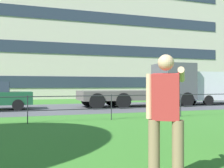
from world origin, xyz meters
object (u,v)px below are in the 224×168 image
(flatbed_truck_far_left, at_px, (153,87))
(panel_van_left, at_px, (218,86))
(apartment_building_background, at_px, (70,28))
(person_thrower, at_px, (166,115))

(flatbed_truck_far_left, height_order, panel_van_left, flatbed_truck_far_left)
(panel_van_left, relative_size, apartment_building_background, 0.13)
(apartment_building_background, bearing_deg, person_thrower, -97.63)
(panel_van_left, height_order, apartment_building_background, apartment_building_background)
(person_thrower, height_order, flatbed_truck_far_left, flatbed_truck_far_left)
(panel_van_left, distance_m, apartment_building_background, 20.17)
(person_thrower, relative_size, panel_van_left, 0.35)
(person_thrower, height_order, apartment_building_background, apartment_building_background)
(panel_van_left, bearing_deg, flatbed_truck_far_left, -178.14)
(apartment_building_background, bearing_deg, panel_van_left, -66.63)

